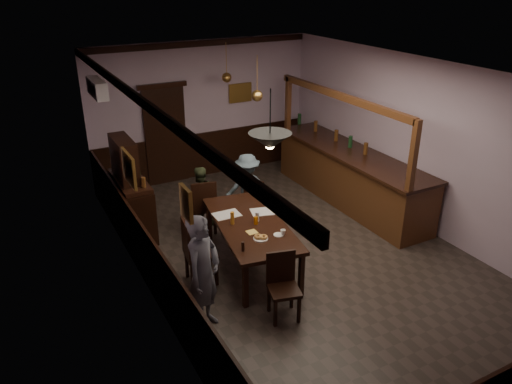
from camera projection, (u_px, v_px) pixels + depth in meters
room at (302, 170)px, 7.69m from camera, size 5.01×8.01×3.01m
dining_table at (251, 226)px, 7.73m from camera, size 1.33×2.33×0.75m
chair_far_left at (203, 205)px, 8.74m from camera, size 0.52×0.52×1.02m
chair_far_right at (252, 201)px, 9.05m from camera, size 0.43×0.43×0.88m
chair_near at (283, 282)px, 6.66m from camera, size 0.49×0.49×0.93m
chair_side at (195, 249)px, 7.33m from camera, size 0.51×0.51×1.04m
person_standing at (203, 274)px, 6.29m from camera, size 0.71×0.67×1.64m
person_seated_left at (200, 197)px, 8.98m from camera, size 0.60×0.49×1.15m
person_seated_right at (247, 187)px, 9.22m from camera, size 0.92×0.66×1.29m
newspaper_left at (227, 215)px, 7.95m from camera, size 0.42×0.31×0.01m
newspaper_right at (264, 212)px, 8.05m from camera, size 0.48×0.40×0.01m
napkin at (252, 232)px, 7.43m from camera, size 0.17×0.17×0.00m
saucer at (278, 235)px, 7.34m from camera, size 0.15×0.15×0.01m
coffee_cup at (283, 232)px, 7.33m from camera, size 0.09×0.09×0.07m
pastry_plate at (261, 238)px, 7.24m from camera, size 0.22×0.22×0.01m
pastry_ring_a at (258, 237)px, 7.24m from camera, size 0.13×0.13×0.04m
pastry_ring_b at (263, 237)px, 7.23m from camera, size 0.13×0.13×0.04m
soda_can at (256, 220)px, 7.64m from camera, size 0.07×0.07×0.12m
beer_glass at (232, 218)px, 7.63m from camera, size 0.06×0.06×0.20m
water_glass at (257, 217)px, 7.73m from camera, size 0.06×0.06×0.15m
pepper_mill at (243, 246)px, 6.91m from camera, size 0.04×0.04×0.14m
sideboard at (131, 196)px, 8.70m from camera, size 0.48×1.34×1.77m
bar_counter at (349, 175)px, 9.95m from camera, size 0.94×4.04×2.27m
door_back at (166, 137)px, 10.68m from camera, size 0.90×0.06×2.10m
ac_unit at (97, 88)px, 8.62m from camera, size 0.20×0.85×0.30m
picture_left_small at (186, 203)px, 5.09m from camera, size 0.04×0.28×0.36m
picture_left_large at (129, 168)px, 7.20m from camera, size 0.04×0.62×0.48m
picture_back at (240, 93)px, 11.15m from camera, size 0.55×0.04×0.42m
pendant_iron at (270, 141)px, 6.37m from camera, size 0.56×0.56×0.79m
pendant_brass_mid at (257, 96)px, 8.75m from camera, size 0.20×0.20×0.81m
pendant_brass_far at (227, 78)px, 10.20m from camera, size 0.20×0.20×0.81m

